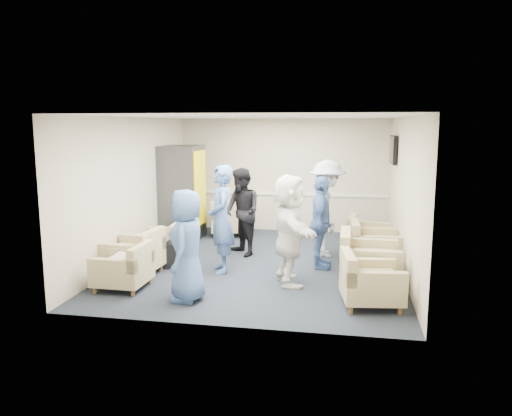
% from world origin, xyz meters
% --- Properties ---
extents(floor, '(6.00, 6.00, 0.00)m').
position_xyz_m(floor, '(0.00, 0.00, 0.00)').
color(floor, '#1B212C').
rests_on(floor, ground).
extents(ceiling, '(6.00, 6.00, 0.00)m').
position_xyz_m(ceiling, '(0.00, 0.00, 2.70)').
color(ceiling, silver).
rests_on(ceiling, back_wall).
extents(back_wall, '(5.00, 0.02, 2.70)m').
position_xyz_m(back_wall, '(0.00, 3.00, 1.35)').
color(back_wall, beige).
rests_on(back_wall, floor).
extents(front_wall, '(5.00, 0.02, 2.70)m').
position_xyz_m(front_wall, '(0.00, -3.00, 1.35)').
color(front_wall, beige).
rests_on(front_wall, floor).
extents(left_wall, '(0.02, 6.00, 2.70)m').
position_xyz_m(left_wall, '(-2.50, 0.00, 1.35)').
color(left_wall, beige).
rests_on(left_wall, floor).
extents(right_wall, '(0.02, 6.00, 2.70)m').
position_xyz_m(right_wall, '(2.50, 0.00, 1.35)').
color(right_wall, beige).
rests_on(right_wall, floor).
extents(chair_rail, '(4.98, 0.04, 0.06)m').
position_xyz_m(chair_rail, '(0.00, 2.98, 0.90)').
color(chair_rail, white).
rests_on(chair_rail, back_wall).
extents(tv, '(0.10, 1.00, 0.58)m').
position_xyz_m(tv, '(2.44, 1.80, 2.05)').
color(tv, black).
rests_on(tv, right_wall).
extents(armchair_left_near, '(0.79, 0.79, 0.62)m').
position_xyz_m(armchair_left_near, '(-1.87, -1.83, 0.31)').
color(armchair_left_near, tan).
rests_on(armchair_left_near, floor).
extents(armchair_left_mid, '(0.91, 0.91, 0.68)m').
position_xyz_m(armchair_left_mid, '(-2.00, -1.12, 0.34)').
color(armchair_left_mid, tan).
rests_on(armchair_left_mid, floor).
extents(armchair_left_far, '(0.82, 0.82, 0.61)m').
position_xyz_m(armchair_left_far, '(-1.90, -0.05, 0.30)').
color(armchair_left_far, tan).
rests_on(armchair_left_far, floor).
extents(armchair_right_near, '(0.93, 0.93, 0.66)m').
position_xyz_m(armchair_right_near, '(1.84, -1.90, 0.33)').
color(armchair_right_near, tan).
rests_on(armchair_right_near, floor).
extents(armchair_right_midnear, '(0.94, 0.94, 0.74)m').
position_xyz_m(armchair_right_midnear, '(1.84, -0.96, 0.37)').
color(armchair_right_midnear, tan).
rests_on(armchair_right_midnear, floor).
extents(armchair_right_midfar, '(0.90, 0.90, 0.69)m').
position_xyz_m(armchair_right_midfar, '(1.98, 0.23, 0.34)').
color(armchair_right_midfar, tan).
rests_on(armchair_right_midfar, floor).
extents(armchair_right_far, '(0.89, 0.89, 0.63)m').
position_xyz_m(armchair_right_far, '(1.92, 1.14, 0.31)').
color(armchair_right_far, tan).
rests_on(armchair_right_far, floor).
extents(armchair_corner, '(1.09, 1.09, 0.71)m').
position_xyz_m(armchair_corner, '(-1.12, 2.22, 0.36)').
color(armchair_corner, tan).
rests_on(armchair_corner, floor).
extents(vending_machine, '(0.85, 1.00, 2.10)m').
position_xyz_m(vending_machine, '(-2.09, 1.65, 1.05)').
color(vending_machine, '#47474E').
rests_on(vending_machine, floor).
extents(backpack, '(0.35, 0.28, 0.53)m').
position_xyz_m(backpack, '(-1.55, -0.59, 0.27)').
color(backpack, black).
rests_on(backpack, floor).
extents(pillow, '(0.41, 0.51, 0.13)m').
position_xyz_m(pillow, '(-1.87, -1.83, 0.48)').
color(pillow, beige).
rests_on(pillow, armchair_left_near).
extents(person_front_left, '(0.57, 0.83, 1.65)m').
position_xyz_m(person_front_left, '(-0.75, -2.14, 0.82)').
color(person_front_left, '#41619D').
rests_on(person_front_left, floor).
extents(person_mid_left, '(0.64, 0.79, 1.88)m').
position_xyz_m(person_mid_left, '(-0.61, -0.65, 0.94)').
color(person_mid_left, '#41619D').
rests_on(person_mid_left, floor).
extents(person_back_left, '(1.04, 1.07, 1.73)m').
position_xyz_m(person_back_left, '(-0.50, 0.51, 0.87)').
color(person_back_left, black).
rests_on(person_back_left, floor).
extents(person_back_right, '(0.87, 1.31, 1.89)m').
position_xyz_m(person_back_right, '(1.15, 0.76, 0.94)').
color(person_back_right, white).
rests_on(person_back_right, floor).
extents(person_mid_right, '(0.41, 0.97, 1.66)m').
position_xyz_m(person_mid_right, '(1.07, -0.11, 0.83)').
color(person_mid_right, '#41619D').
rests_on(person_mid_right, floor).
extents(person_front_right, '(1.01, 1.74, 1.79)m').
position_xyz_m(person_front_right, '(0.63, -1.11, 0.89)').
color(person_front_right, white).
rests_on(person_front_right, floor).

